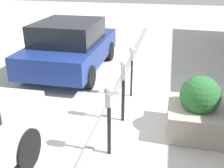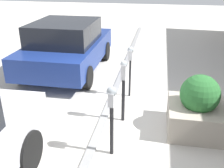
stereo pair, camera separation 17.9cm
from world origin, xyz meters
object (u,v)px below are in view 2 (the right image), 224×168
at_px(planter_box, 198,109).
at_px(parking_meter_nearest, 112,107).
at_px(parked_car_middle, 67,46).
at_px(parking_meter_middle, 130,59).
at_px(parking_meter_second, 124,82).

bearing_deg(planter_box, parking_meter_nearest, 124.07).
xyz_separation_m(parking_meter_nearest, parked_car_middle, (3.77, 2.09, -0.13)).
relative_size(parking_meter_nearest, parking_meter_middle, 1.00).
distance_m(parking_meter_nearest, parking_meter_middle, 2.32).
bearing_deg(parked_car_middle, parking_meter_nearest, -151.23).
bearing_deg(parking_meter_second, parking_meter_middle, 0.08).
distance_m(parking_meter_nearest, parked_car_middle, 4.31).
xyz_separation_m(parking_meter_middle, parked_car_middle, (1.45, 2.12, -0.19)).
xyz_separation_m(parking_meter_second, parking_meter_middle, (1.19, 0.00, 0.09)).
bearing_deg(parked_car_middle, planter_box, -127.41).
relative_size(parking_meter_nearest, parking_meter_second, 0.96).
relative_size(parking_meter_nearest, planter_box, 1.09).
bearing_deg(parking_meter_nearest, planter_box, -55.93).
xyz_separation_m(parking_meter_nearest, planter_box, (1.03, -1.52, -0.46)).
relative_size(parking_meter_second, planter_box, 1.14).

